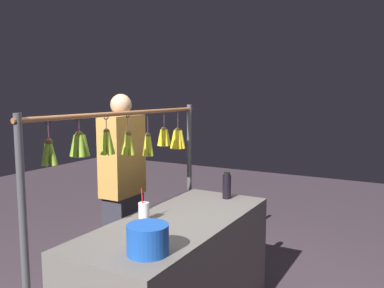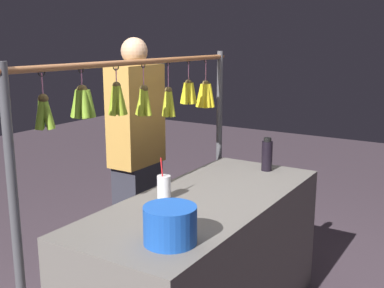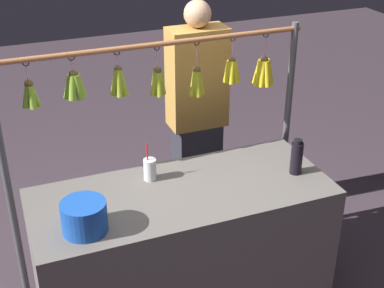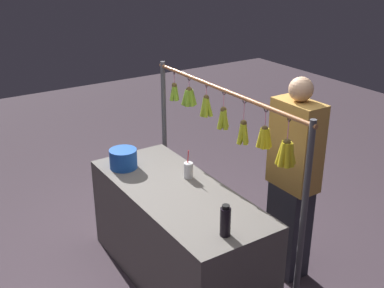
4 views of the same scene
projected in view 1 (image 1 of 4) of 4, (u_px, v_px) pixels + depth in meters
The scene contains 6 objects.
market_counter at pixel (177, 276), 2.89m from camera, with size 1.74×0.72×0.82m, color #66605B.
display_rack at pixel (131, 165), 3.04m from camera, with size 1.92×0.14×1.61m.
water_bottle at pixel (227, 186), 3.41m from camera, with size 0.07×0.07×0.23m.
blue_bucket at pixel (148, 239), 2.23m from camera, with size 0.23×0.23×0.17m, color blue.
drink_cup at pixel (144, 212), 2.80m from camera, with size 0.08×0.08×0.24m.
vendor_person at pixel (123, 191), 3.60m from camera, with size 0.41×0.22×1.70m.
Camera 1 is at (2.35, 1.43, 1.71)m, focal length 37.75 mm.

